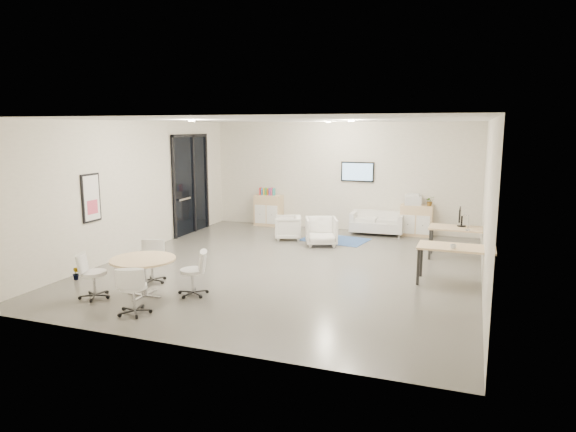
# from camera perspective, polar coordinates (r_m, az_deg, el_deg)

# --- Properties ---
(room_shell) EXTENTS (9.60, 10.60, 4.80)m
(room_shell) POSITION_cam_1_polar(r_m,az_deg,el_deg) (11.15, 0.25, 2.39)
(room_shell) COLOR #585650
(room_shell) RESTS_ON ground
(glass_door) EXTENTS (0.09, 1.90, 2.85)m
(glass_door) POSITION_cam_1_polar(r_m,az_deg,el_deg) (15.10, -10.74, 3.81)
(glass_door) COLOR black
(glass_door) RESTS_ON room_shell
(artwork) EXTENTS (0.05, 0.54, 1.04)m
(artwork) POSITION_cam_1_polar(r_m,az_deg,el_deg) (11.80, -21.04, 1.87)
(artwork) COLOR black
(artwork) RESTS_ON room_shell
(wall_tv) EXTENTS (0.98, 0.06, 0.58)m
(wall_tv) POSITION_cam_1_polar(r_m,az_deg,el_deg) (15.27, 7.73, 4.89)
(wall_tv) COLOR black
(wall_tv) RESTS_ON room_shell
(ceiling_spots) EXTENTS (3.14, 4.14, 0.03)m
(ceiling_spots) POSITION_cam_1_polar(r_m,az_deg,el_deg) (11.90, 0.71, 10.49)
(ceiling_spots) COLOR #FFEAC6
(ceiling_spots) RESTS_ON room_shell
(sideboard_left) EXTENTS (0.85, 0.44, 0.96)m
(sideboard_left) POSITION_cam_1_polar(r_m,az_deg,el_deg) (16.03, -2.17, 0.63)
(sideboard_left) COLOR #DBB983
(sideboard_left) RESTS_ON room_shell
(sideboard_right) EXTENTS (0.88, 0.43, 0.88)m
(sideboard_right) POSITION_cam_1_polar(r_m,az_deg,el_deg) (14.96, 14.07, -0.48)
(sideboard_right) COLOR #DBB983
(sideboard_right) RESTS_ON room_shell
(books) EXTENTS (0.49, 0.14, 0.22)m
(books) POSITION_cam_1_polar(r_m,az_deg,el_deg) (15.97, -2.32, 2.73)
(books) COLOR red
(books) RESTS_ON sideboard_left
(printer) EXTENTS (0.50, 0.44, 0.32)m
(printer) POSITION_cam_1_polar(r_m,az_deg,el_deg) (14.89, 13.71, 1.78)
(printer) COLOR white
(printer) RESTS_ON sideboard_right
(loveseat) EXTENTS (1.52, 0.81, 0.56)m
(loveseat) POSITION_cam_1_polar(r_m,az_deg,el_deg) (15.00, 9.88, -0.83)
(loveseat) COLOR beige
(loveseat) RESTS_ON room_shell
(blue_rug) EXTENTS (1.88, 1.41, 0.01)m
(blue_rug) POSITION_cam_1_polar(r_m,az_deg,el_deg) (14.12, 5.23, -2.62)
(blue_rug) COLOR #32589B
(blue_rug) RESTS_ON room_shell
(armchair_left) EXTENTS (0.84, 0.87, 0.71)m
(armchair_left) POSITION_cam_1_polar(r_m,az_deg,el_deg) (14.09, -0.02, -1.16)
(armchair_left) COLOR beige
(armchair_left) RESTS_ON room_shell
(armchair_right) EXTENTS (1.00, 0.97, 0.81)m
(armchair_right) POSITION_cam_1_polar(r_m,az_deg,el_deg) (13.40, 3.72, -1.55)
(armchair_right) COLOR beige
(armchair_right) RESTS_ON room_shell
(desk_rear) EXTENTS (1.45, 0.75, 0.75)m
(desk_rear) POSITION_cam_1_polar(r_m,az_deg,el_deg) (12.59, 18.67, -1.56)
(desk_rear) COLOR #DBB983
(desk_rear) RESTS_ON room_shell
(desk_front) EXTENTS (1.45, 0.73, 0.76)m
(desk_front) POSITION_cam_1_polar(r_m,az_deg,el_deg) (10.53, 18.17, -3.65)
(desk_front) COLOR #DBB983
(desk_front) RESTS_ON room_shell
(monitor) EXTENTS (0.20, 0.50, 0.44)m
(monitor) POSITION_cam_1_polar(r_m,az_deg,el_deg) (12.68, 18.58, -0.04)
(monitor) COLOR black
(monitor) RESTS_ON desk_rear
(round_table) EXTENTS (1.17, 1.17, 0.71)m
(round_table) POSITION_cam_1_polar(r_m,az_deg,el_deg) (9.66, -15.81, -5.04)
(round_table) COLOR #DBB983
(round_table) RESTS_ON room_shell
(meeting_chairs) EXTENTS (2.36, 2.36, 0.82)m
(meeting_chairs) POSITION_cam_1_polar(r_m,az_deg,el_deg) (9.72, -15.75, -6.28)
(meeting_chairs) COLOR white
(meeting_chairs) RESTS_ON room_shell
(plant_cabinet) EXTENTS (0.31, 0.33, 0.21)m
(plant_cabinet) POSITION_cam_1_polar(r_m,az_deg,el_deg) (14.82, 15.49, 1.50)
(plant_cabinet) COLOR #3F7F3F
(plant_cabinet) RESTS_ON sideboard_right
(plant_floor) EXTENTS (0.18, 0.29, 0.12)m
(plant_floor) POSITION_cam_1_polar(r_m,az_deg,el_deg) (11.27, -22.43, -6.28)
(plant_floor) COLOR #3F7F3F
(plant_floor) RESTS_ON room_shell
(cup) EXTENTS (0.12, 0.10, 0.11)m
(cup) POSITION_cam_1_polar(r_m,az_deg,el_deg) (10.27, 17.89, -3.20)
(cup) COLOR white
(cup) RESTS_ON desk_front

